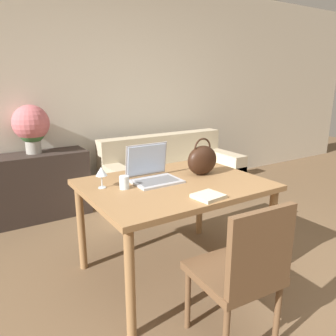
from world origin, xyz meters
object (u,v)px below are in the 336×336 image
at_px(chair, 243,269).
at_px(flower_vase, 31,126).
at_px(handbag, 202,160).
at_px(couch, 172,179).
at_px(drinking_glass, 124,182).
at_px(wine_glass, 101,172).
at_px(laptop, 152,171).

xyz_separation_m(chair, flower_vase, (-0.57, 2.57, 0.52)).
bearing_deg(handbag, couch, 66.42).
relative_size(handbag, flower_vase, 0.58).
relative_size(couch, flower_vase, 3.34).
relative_size(drinking_glass, wine_glass, 0.60).
bearing_deg(drinking_glass, laptop, 15.20).
bearing_deg(wine_glass, handbag, -8.12).
distance_m(chair, wine_glass, 1.14).
relative_size(drinking_glass, handbag, 0.31).
height_order(chair, laptop, laptop).
bearing_deg(chair, wine_glass, 115.76).
bearing_deg(wine_glass, couch, 40.78).
bearing_deg(couch, flower_vase, 165.96).
height_order(drinking_glass, handbag, handbag).
bearing_deg(drinking_glass, flower_vase, 99.77).
distance_m(laptop, flower_vase, 1.71).
height_order(couch, handbag, handbag).
distance_m(laptop, handbag, 0.43).
xyz_separation_m(wine_glass, handbag, (0.81, -0.12, 0.01)).
relative_size(couch, laptop, 4.89).
bearing_deg(drinking_glass, couch, 45.86).
bearing_deg(wine_glass, laptop, -4.07).
height_order(chair, drinking_glass, chair).
xyz_separation_m(chair, wine_glass, (-0.41, 1.00, 0.37)).
height_order(laptop, drinking_glass, laptop).
distance_m(wine_glass, handbag, 0.82).
height_order(chair, couch, chair).
distance_m(couch, flower_vase, 1.75).
bearing_deg(laptop, handbag, -11.87).
bearing_deg(chair, flower_vase, 106.08).
bearing_deg(drinking_glass, handbag, -1.26).
bearing_deg(flower_vase, drinking_glass, -80.23).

